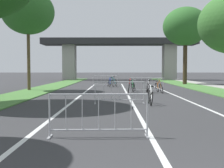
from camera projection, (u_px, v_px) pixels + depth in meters
grass_verge_left at (43, 89)px, 23.44m from camera, size 2.65×52.08×0.05m
grass_verge_right at (207, 89)px, 23.37m from camera, size 2.65×52.08×0.05m
lane_stripe_center at (129, 96)px, 17.17m from camera, size 0.14×30.13×0.01m
lane_stripe_right_lane at (178, 97)px, 17.16m from camera, size 0.14×30.13×0.01m
lane_stripe_left_lane at (79, 96)px, 17.19m from camera, size 0.14×30.13×0.01m
overpass_bridge at (119, 49)px, 44.87m from camera, size 23.90×4.01×6.40m
tree_left_oak_mid at (28, 12)px, 21.81m from camera, size 3.99×3.99×7.69m
tree_right_cypress_far at (186, 27)px, 30.68m from camera, size 4.81×4.81×8.26m
crowd_barrier_nearest at (99, 116)px, 6.84m from camera, size 2.40×0.53×1.05m
crowd_barrier_second at (120, 93)px, 13.65m from camera, size 2.40×0.53×1.05m
crowd_barrier_third at (147, 85)px, 20.45m from camera, size 2.39×0.45×1.05m
crowd_barrier_fourth at (105, 81)px, 27.27m from camera, size 2.39×0.46×1.05m
bicycle_red_0 at (129, 87)px, 19.93m from camera, size 0.51×1.74×1.04m
bicycle_silver_1 at (148, 87)px, 20.03m from camera, size 0.51×1.64×1.00m
bicycle_orange_2 at (159, 87)px, 19.95m from camera, size 0.50×1.74×0.98m
bicycle_white_3 at (150, 97)px, 13.21m from camera, size 0.48×1.61×0.90m
bicycle_green_4 at (133, 87)px, 20.99m from camera, size 0.51×1.66×0.88m
bicycle_blue_5 at (110, 83)px, 26.74m from camera, size 0.48×1.66×0.92m
bicycle_teal_6 at (114, 83)px, 26.78m from camera, size 0.76×1.75×1.03m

